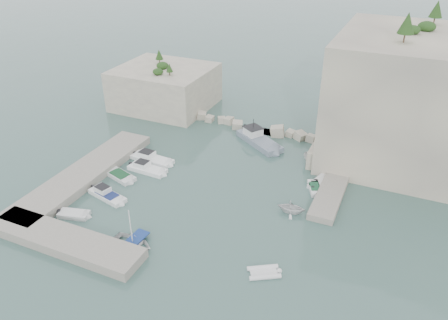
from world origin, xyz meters
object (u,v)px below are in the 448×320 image
at_px(motorboat_c, 120,177).
at_px(tender_east_a, 291,212).
at_px(motorboat_a, 152,161).
at_px(inflatable_dinghy, 264,274).
at_px(rowboat, 133,245).
at_px(motorboat_e, 74,216).
at_px(tender_east_b, 314,190).
at_px(motorboat_d, 108,198).
at_px(work_boat, 259,144).
at_px(motorboat_b, 148,171).
at_px(tender_east_d, 318,169).
at_px(tender_east_c, 322,183).

relative_size(motorboat_c, tender_east_a, 1.63).
height_order(motorboat_a, inflatable_dinghy, motorboat_a).
bearing_deg(rowboat, motorboat_e, 84.35).
relative_size(motorboat_c, tender_east_b, 1.36).
bearing_deg(tender_east_a, motorboat_d, 100.87).
height_order(inflatable_dinghy, work_boat, work_boat).
bearing_deg(tender_east_a, work_boat, 26.86).
distance_m(motorboat_b, motorboat_d, 7.44).
bearing_deg(tender_east_d, inflatable_dinghy, -152.98).
height_order(motorboat_b, tender_east_d, tender_east_d).
bearing_deg(rowboat, work_boat, -4.89).
bearing_deg(tender_east_a, motorboat_e, 110.45).
relative_size(tender_east_a, tender_east_d, 0.63).
height_order(motorboat_b, motorboat_c, motorboat_b).
bearing_deg(motorboat_d, motorboat_e, -89.87).
distance_m(motorboat_a, motorboat_d, 10.02).
bearing_deg(tender_east_a, inflatable_dinghy, 177.08).
bearing_deg(tender_east_d, motorboat_a, 135.99).
bearing_deg(motorboat_a, tender_east_b, 9.43).
xyz_separation_m(motorboat_b, tender_east_b, (21.73, 4.60, 0.00)).
height_order(motorboat_d, tender_east_d, tender_east_d).
bearing_deg(motorboat_d, motorboat_a, 103.30).
relative_size(motorboat_a, rowboat, 1.52).
relative_size(motorboat_d, motorboat_e, 1.52).
height_order(motorboat_b, inflatable_dinghy, motorboat_b).
bearing_deg(tender_east_c, motorboat_d, 137.19).
relative_size(motorboat_c, tender_east_d, 1.03).
bearing_deg(tender_east_d, tender_east_b, -144.04).
bearing_deg(motorboat_b, rowboat, -60.07).
bearing_deg(motorboat_d, rowboat, -23.87).
relative_size(tender_east_a, work_boat, 0.34).
bearing_deg(motorboat_e, tender_east_b, 20.32).
distance_m(tender_east_c, tender_east_d, 3.56).
relative_size(motorboat_b, tender_east_a, 1.86).
distance_m(rowboat, tender_east_d, 27.44).
bearing_deg(tender_east_a, tender_east_b, -18.42).
bearing_deg(tender_east_c, tender_east_d, 38.50).
relative_size(motorboat_c, rowboat, 1.15).
xyz_separation_m(motorboat_e, inflatable_dinghy, (23.01, 0.20, 0.00)).
relative_size(motorboat_a, inflatable_dinghy, 2.05).
xyz_separation_m(motorboat_c, motorboat_d, (1.41, -4.52, 0.00)).
bearing_deg(inflatable_dinghy, tender_east_b, 55.62).
distance_m(motorboat_e, inflatable_dinghy, 23.01).
xyz_separation_m(motorboat_a, tender_east_d, (21.80, 7.43, 0.00)).
bearing_deg(tender_east_c, work_boat, 74.04).
distance_m(motorboat_b, tender_east_a, 20.42).
relative_size(motorboat_a, tender_east_c, 1.26).
height_order(inflatable_dinghy, tender_east_c, tender_east_c).
distance_m(tender_east_a, tender_east_d, 11.25).
xyz_separation_m(motorboat_d, motorboat_e, (-1.15, -4.68, 0.00)).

